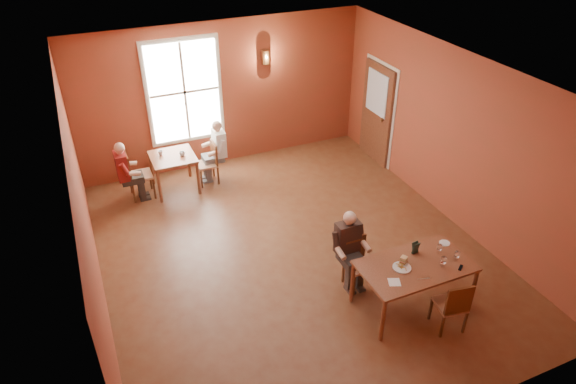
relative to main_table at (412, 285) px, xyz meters
name	(u,v)px	position (x,y,z in m)	size (l,w,h in m)	color
ground	(293,251)	(-1.06, 1.80, -0.37)	(6.00, 7.00, 0.01)	brown
wall_back	(223,95)	(-1.06, 5.30, 1.13)	(6.00, 0.04, 3.00)	brown
wall_front	(439,337)	(-1.06, -1.70, 1.13)	(6.00, 0.04, 3.00)	brown
wall_left	(85,219)	(-4.06, 1.80, 1.13)	(0.04, 7.00, 3.00)	brown
wall_right	(453,138)	(1.94, 1.80, 1.13)	(0.04, 7.00, 3.00)	brown
ceiling	(294,78)	(-1.06, 1.80, 2.63)	(6.00, 7.00, 0.04)	white
window	(184,92)	(-1.86, 5.25, 1.33)	(1.36, 0.10, 1.96)	white
door	(376,114)	(1.88, 4.10, 0.68)	(0.12, 1.04, 2.10)	maroon
wall_sconce	(265,57)	(-0.16, 5.20, 1.83)	(0.16, 0.16, 0.28)	brown
main_table	(412,285)	(0.00, 0.00, 0.00)	(1.58, 0.89, 0.74)	brown
chair_diner_main	(359,265)	(-0.50, 0.65, 0.04)	(0.36, 0.36, 0.82)	brown
diner_main	(361,256)	(-0.50, 0.62, 0.23)	(0.48, 0.48, 1.19)	#331D15
chair_empty	(450,303)	(0.22, -0.55, 0.05)	(0.37, 0.37, 0.85)	brown
plate_food	(402,267)	(-0.22, 0.02, 0.39)	(0.26, 0.26, 0.03)	white
sandwich	(404,261)	(-0.15, 0.09, 0.42)	(0.09, 0.08, 0.11)	tan
goblet_a	(439,249)	(0.44, 0.08, 0.45)	(0.07, 0.07, 0.17)	white
goblet_b	(457,256)	(0.56, -0.15, 0.46)	(0.07, 0.07, 0.17)	silver
goblet_c	(443,262)	(0.31, -0.18, 0.46)	(0.07, 0.07, 0.18)	white
menu_stand	(415,248)	(0.14, 0.23, 0.46)	(0.11, 0.05, 0.18)	#223628
knife	(424,279)	(-0.07, -0.28, 0.37)	(0.19, 0.01, 0.00)	white
napkin	(394,282)	(-0.47, -0.18, 0.37)	(0.16, 0.16, 0.01)	white
side_plate	(445,243)	(0.67, 0.23, 0.38)	(0.16, 0.16, 0.01)	white
sunglasses	(461,267)	(0.53, -0.30, 0.38)	(0.12, 0.04, 0.01)	black
second_table	(175,173)	(-2.38, 4.55, 0.00)	(0.83, 0.83, 0.73)	brown
chair_diner_white	(207,163)	(-1.73, 4.55, 0.06)	(0.38, 0.38, 0.86)	brown
diner_white	(207,155)	(-1.70, 4.55, 0.24)	(0.49, 0.49, 1.22)	silver
chair_diner_maroon	(140,174)	(-3.03, 4.55, 0.11)	(0.42, 0.42, 0.96)	#462214
diner_maroon	(138,169)	(-3.06, 4.55, 0.23)	(0.48, 0.48, 1.20)	maroon
cup_a	(182,154)	(-2.20, 4.48, 0.41)	(0.11, 0.11, 0.09)	white
cup_b	(160,153)	(-2.57, 4.68, 0.41)	(0.10, 0.10, 0.09)	silver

